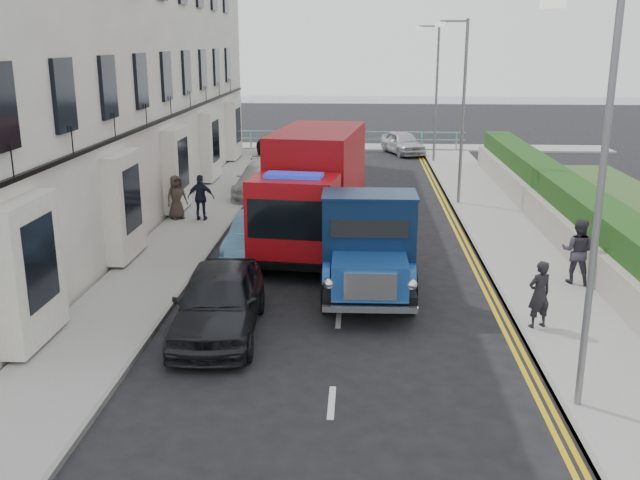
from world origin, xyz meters
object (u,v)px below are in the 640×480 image
Objects in this scene: bedford_lorry at (368,251)px; pedestrian_east_near at (539,294)px; lamp_near at (593,185)px; lamp_mid at (460,102)px; red_lorry at (313,188)px; lamp_far at (434,85)px; parked_car_front at (218,301)px.

bedford_lorry is 3.74× the size of pedestrian_east_near.
lamp_mid is (0.00, 16.00, 0.00)m from lamp_near.
bedford_lorry is 4.73m from red_lorry.
lamp_mid is at bearing -90.00° from lamp_far.
lamp_mid is 15.01m from parked_car_front.
pedestrian_east_near is at bearing 1.11° from parked_car_front.
lamp_near reaches higher than pedestrian_east_near.
pedestrian_east_near is at bearing -89.43° from lamp_far.
parked_car_front is at bearing -117.53° from lamp_mid.
pedestrian_east_near is at bearing 86.32° from lamp_near.
lamp_far is (0.00, 10.00, 0.00)m from lamp_mid.
lamp_near is 16.00m from lamp_mid.
lamp_near is 1.23× the size of bedford_lorry.
lamp_far is 1.23× the size of bedford_lorry.
lamp_far reaches higher than pedestrian_east_near.
red_lorry is (-5.15, -6.22, -2.08)m from lamp_mid.
red_lorry is at bearing 117.75° from lamp_near.
parked_car_front is (-1.63, -6.78, -1.16)m from red_lorry.
pedestrian_east_near is at bearing -42.52° from red_lorry.
red_lorry is (-5.15, 9.78, -2.08)m from lamp_near.
lamp_near is 7.00m from bedford_lorry.
lamp_near is 4.66m from pedestrian_east_near.
lamp_mid is 4.59× the size of pedestrian_east_near.
bedford_lorry is 0.81× the size of red_lorry.
bedford_lorry is 4.20m from pedestrian_east_near.
red_lorry is at bearing -107.60° from lamp_far.
pedestrian_east_near is at bearing -88.98° from lamp_mid.
lamp_mid is at bearing 71.04° from bedford_lorry.
bedford_lorry is at bearing -108.25° from lamp_mid.
lamp_far reaches higher than bedford_lorry.
lamp_far reaches higher than parked_car_front.
bedford_lorry is (-3.50, 5.39, -2.77)m from lamp_near.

